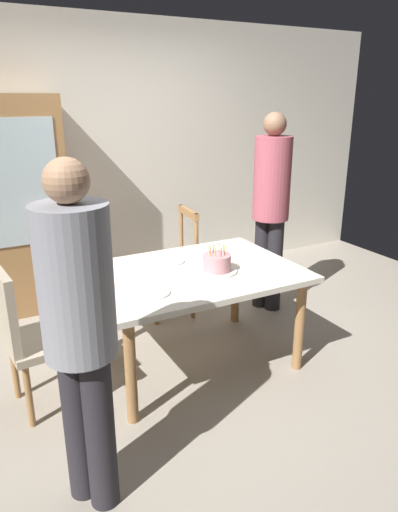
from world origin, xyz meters
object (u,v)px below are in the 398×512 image
dining_table (193,282)px  plate_near_celebrant (152,293)px  birthday_cake (217,264)px  china_cabinet (0,210)px  plate_far_side (169,261)px  chair_spindle_back (171,265)px  person_guest (271,201)px  chair_upholstered (29,332)px  person_celebrant (79,324)px

dining_table → plate_near_celebrant: plate_near_celebrant is taller
plate_near_celebrant → dining_table: bearing=30.5°
birthday_cake → china_cabinet: bearing=125.9°
plate_far_side → china_cabinet: 1.66m
chair_spindle_back → person_guest: person_guest is taller
dining_table → person_guest: (1.05, 0.54, 0.37)m
dining_table → chair_upholstered: 1.12m
plate_near_celebrant → chair_spindle_back: (0.62, 1.08, -0.27)m
person_celebrant → person_guest: person_guest is taller
dining_table → person_celebrant: person_celebrant is taller
china_cabinet → dining_table: bearing=-55.8°
dining_table → person_guest: size_ratio=0.83×
plate_near_celebrant → person_guest: size_ratio=0.13×
chair_upholstered → china_cabinet: bearing=87.8°
china_cabinet → chair_upholstered: bearing=-92.2°
chair_upholstered → chair_spindle_back: bearing=32.5°
china_cabinet → person_celebrant: bearing=-88.5°
chair_spindle_back → person_celebrant: (-1.21, -1.71, 0.49)m
plate_near_celebrant → chair_upholstered: size_ratio=0.23×
plate_near_celebrant → person_celebrant: (-0.59, -0.63, 0.22)m
plate_near_celebrant → china_cabinet: size_ratio=0.12×
plate_near_celebrant → person_guest: bearing=28.1°
dining_table → birthday_cake: size_ratio=5.22×
dining_table → china_cabinet: size_ratio=0.77×
birthday_cake → chair_spindle_back: 1.00m
dining_table → chair_spindle_back: chair_spindle_back is taller
chair_upholstered → china_cabinet: 1.62m
dining_table → person_celebrant: size_ratio=0.88×
plate_near_celebrant → chair_spindle_back: chair_spindle_back is taller
chair_upholstered → dining_table: bearing=0.3°
chair_upholstered → person_guest: size_ratio=0.54×
dining_table → plate_near_celebrant: bearing=-149.5°
person_guest → plate_far_side: bearing=-165.0°
chair_upholstered → person_celebrant: person_celebrant is taller
birthday_cake → plate_far_side: bearing=122.3°
chair_upholstered → person_guest: bearing=14.0°
plate_near_celebrant → person_guest: 1.66m
dining_table → china_cabinet: bearing=124.2°
plate_far_side → chair_spindle_back: size_ratio=0.23×
china_cabinet → plate_far_side: bearing=-53.2°
person_celebrant → person_guest: 2.48m
dining_table → plate_far_side: size_ratio=6.64×
chair_upholstered → person_celebrant: (0.12, -0.86, 0.42)m
person_celebrant → person_guest: size_ratio=0.95×
chair_spindle_back → china_cabinet: bearing=150.7°
dining_table → person_guest: bearing=27.1°
chair_upholstered → person_celebrant: bearing=-81.8°
person_guest → chair_spindle_back: bearing=159.8°
plate_far_side → chair_upholstered: 1.09m
chair_spindle_back → chair_upholstered: bearing=-147.5°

